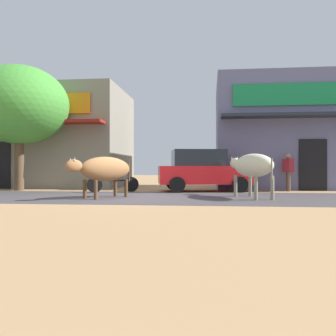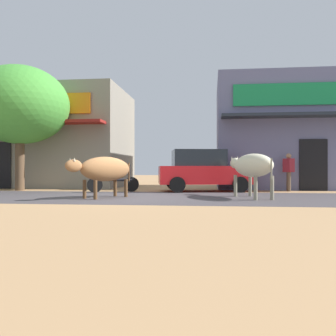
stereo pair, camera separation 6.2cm
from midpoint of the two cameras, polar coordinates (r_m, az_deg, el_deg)
ground at (r=12.07m, az=-7.73°, el=-4.37°), size 80.00×80.00×0.00m
asphalt_road at (r=12.07m, az=-7.73°, el=-4.36°), size 72.00×5.22×0.00m
storefront_left_cafe at (r=20.38m, az=-18.79°, el=4.17°), size 8.61×6.04×4.82m
storefront_right_club at (r=18.76m, az=16.77°, el=4.89°), size 6.13×6.04×5.05m
roadside_tree at (r=16.81m, az=-21.75°, el=8.85°), size 4.01×4.01×5.13m
parked_hatchback_car at (r=14.96m, az=5.18°, el=-0.32°), size 3.91×2.45×1.64m
parked_motorcycle at (r=14.53m, az=-8.31°, el=-1.82°), size 1.81×1.01×1.04m
cow_near_brown at (r=11.68m, az=-9.77°, el=-0.20°), size 1.72×2.34×1.27m
cow_far_dark at (r=11.76m, az=12.49°, el=0.32°), size 1.42×2.82×1.36m
pedestrian_by_shop at (r=15.70m, az=17.69°, el=-0.18°), size 0.44×0.61×1.51m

